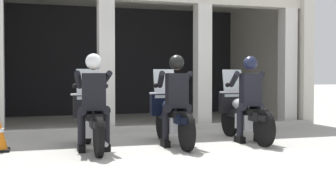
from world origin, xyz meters
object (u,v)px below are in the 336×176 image
(motorcycle_center, at_px, (171,116))
(police_officer_left, at_px, (94,94))
(motorcycle_left, at_px, (91,119))
(motorcycle_right, at_px, (243,114))
(police_officer_right, at_px, (250,91))
(police_officer_center, at_px, (176,92))

(motorcycle_center, bearing_deg, police_officer_left, -171.73)
(motorcycle_left, distance_m, motorcycle_right, 2.88)
(motorcycle_center, relative_size, motorcycle_right, 1.00)
(motorcycle_left, xyz_separation_m, police_officer_right, (2.87, -0.13, 0.44))
(motorcycle_center, relative_size, police_officer_right, 1.29)
(motorcycle_center, bearing_deg, motorcycle_right, -4.16)
(police_officer_center, height_order, motorcycle_right, police_officer_center)
(motorcycle_right, height_order, police_officer_right, police_officer_right)
(motorcycle_left, height_order, police_officer_right, police_officer_right)
(motorcycle_right, bearing_deg, police_officer_right, -100.87)
(motorcycle_left, distance_m, police_officer_center, 1.51)
(police_officer_left, height_order, police_officer_right, same)
(motorcycle_center, bearing_deg, police_officer_center, -96.72)
(motorcycle_right, relative_size, police_officer_right, 1.29)
(police_officer_left, relative_size, police_officer_right, 1.00)
(motorcycle_right, bearing_deg, motorcycle_center, 171.69)
(police_officer_left, bearing_deg, motorcycle_left, 76.87)
(motorcycle_left, bearing_deg, police_officer_left, -103.13)
(police_officer_left, relative_size, motorcycle_right, 0.78)
(motorcycle_center, distance_m, motorcycle_right, 1.44)
(motorcycle_center, distance_m, police_officer_right, 1.52)
(police_officer_left, xyz_separation_m, police_officer_center, (1.44, 0.09, 0.00))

